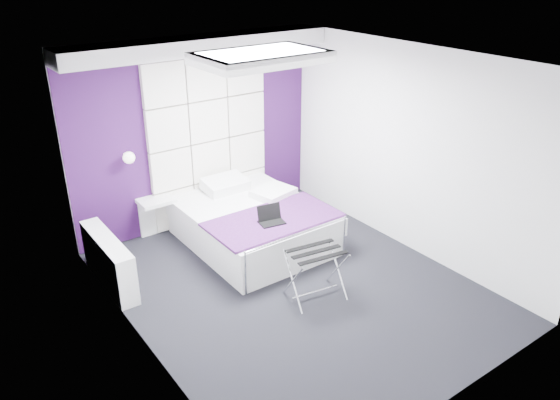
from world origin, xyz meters
The scene contains 15 objects.
floor centered at (0.00, 0.00, 0.00)m, with size 4.40×4.40×0.00m, color black.
ceiling centered at (0.00, 0.00, 2.60)m, with size 4.40×4.40×0.00m, color white.
wall_back centered at (0.00, 2.20, 1.30)m, with size 3.60×3.60×0.00m, color white.
wall_left centered at (-1.80, 0.00, 1.30)m, with size 4.40×4.40×0.00m, color white.
wall_right centered at (1.80, 0.00, 1.30)m, with size 4.40×4.40×0.00m, color white.
accent_wall centered at (0.00, 2.19, 1.30)m, with size 3.58×0.02×2.58m, color #340F44.
soffit centered at (0.00, 1.95, 2.50)m, with size 3.58×0.50×0.20m, color white.
headboard centered at (0.15, 2.14, 1.17)m, with size 1.80×0.08×2.30m, color white, non-canonical shape.
skylight centered at (0.00, 0.60, 2.55)m, with size 1.36×0.86×0.12m, color white, non-canonical shape.
wall_lamp centered at (-1.05, 2.06, 1.22)m, with size 0.15×0.15×0.15m, color white.
radiator centered at (-1.69, 1.30, 0.30)m, with size 0.22×1.20×0.60m, color white.
bed centered at (0.19, 1.16, 0.29)m, with size 1.63×1.97×0.69m.
nightstand centered at (-0.76, 2.02, 0.55)m, with size 0.45×0.35×0.05m, color white.
luggage_rack centered at (0.08, -0.31, 0.30)m, with size 0.60×0.44×0.59m.
laptop centered at (0.11, 0.62, 0.61)m, with size 0.30×0.22×0.22m.
Camera 1 is at (-3.26, -4.25, 3.58)m, focal length 35.00 mm.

